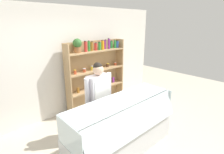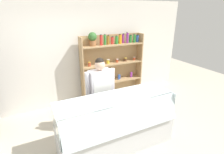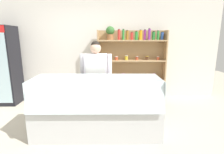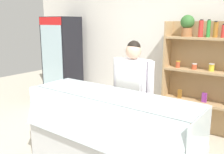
{
  "view_description": "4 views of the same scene",
  "coord_description": "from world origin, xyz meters",
  "views": [
    {
      "loc": [
        -1.78,
        -1.95,
        2.31
      ],
      "look_at": [
        0.56,
        0.6,
        1.22
      ],
      "focal_mm": 28.0,
      "sensor_mm": 36.0,
      "label": 1
    },
    {
      "loc": [
        -1.04,
        -2.44,
        2.43
      ],
      "look_at": [
        0.42,
        0.55,
        1.16
      ],
      "focal_mm": 28.0,
      "sensor_mm": 36.0,
      "label": 2
    },
    {
      "loc": [
        0.45,
        -2.86,
        1.64
      ],
      "look_at": [
        0.48,
        0.66,
        0.86
      ],
      "focal_mm": 28.0,
      "sensor_mm": 36.0,
      "label": 3
    },
    {
      "loc": [
        1.9,
        -2.25,
        1.84
      ],
      "look_at": [
        -0.12,
        0.45,
        1.09
      ],
      "focal_mm": 40.0,
      "sensor_mm": 36.0,
      "label": 4
    }
  ],
  "objects": [
    {
      "name": "back_wall",
      "position": [
        0.0,
        2.0,
        1.35
      ],
      "size": [
        6.8,
        0.1,
        2.7
      ],
      "primitive_type": "cube",
      "color": "white",
      "rests_on": "ground"
    },
    {
      "name": "drinks_fridge",
      "position": [
        -2.26,
        1.48,
        0.97
      ],
      "size": [
        0.72,
        0.58,
        1.94
      ],
      "color": "black",
      "rests_on": "ground"
    },
    {
      "name": "shelving_unit",
      "position": [
        0.98,
        1.75,
        1.09
      ],
      "size": [
        1.78,
        0.29,
        1.94
      ],
      "color": "tan",
      "rests_on": "ground"
    },
    {
      "name": "deli_display_case",
      "position": [
        0.21,
        -0.04,
        0.31
      ],
      "size": [
        2.13,
        0.79,
        1.01
      ],
      "color": "silver",
      "rests_on": "ground"
    },
    {
      "name": "shop_clerk",
      "position": [
        0.16,
        0.55,
        0.94
      ],
      "size": [
        0.63,
        0.25,
        1.6
      ],
      "color": "#2D2D38",
      "rests_on": "ground"
    }
  ]
}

